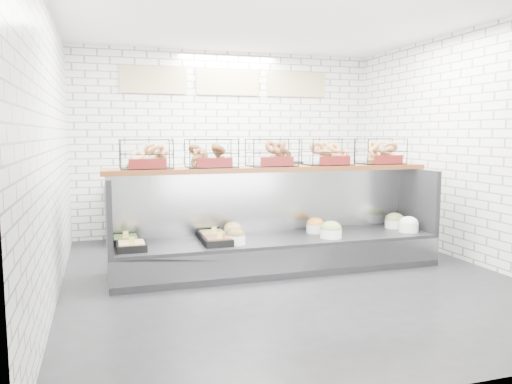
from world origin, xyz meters
name	(u,v)px	position (x,y,z in m)	size (l,w,h in m)	color
ground	(286,276)	(0.00, 0.00, 0.00)	(5.50, 5.50, 0.00)	black
room_shell	(270,102)	(0.00, 0.60, 2.06)	(5.02, 5.51, 3.01)	silver
display_case	(277,243)	(0.01, 0.34, 0.33)	(4.00, 0.90, 1.20)	black
bagel_shelf	(272,156)	(0.00, 0.52, 1.38)	(4.10, 0.50, 0.40)	#532711
prep_counter	(233,207)	(-0.01, 2.43, 0.47)	(4.00, 0.60, 1.20)	#93969B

